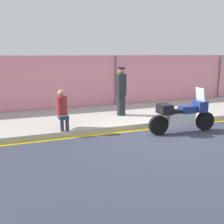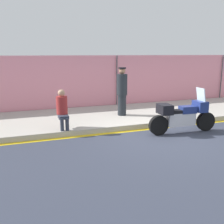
% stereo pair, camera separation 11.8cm
% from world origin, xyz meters
% --- Properties ---
extents(ground_plane, '(120.00, 120.00, 0.00)m').
position_xyz_m(ground_plane, '(0.00, 0.00, 0.00)').
color(ground_plane, '#333847').
extents(sidewalk, '(43.57, 3.47, 0.17)m').
position_xyz_m(sidewalk, '(0.00, 2.55, 0.09)').
color(sidewalk, '#ADA89E').
rests_on(sidewalk, ground_plane).
extents(curb_paint_stripe, '(43.57, 0.18, 0.01)m').
position_xyz_m(curb_paint_stripe, '(0.00, 0.73, 0.00)').
color(curb_paint_stripe, gold).
rests_on(curb_paint_stripe, ground_plane).
extents(storefront_fence, '(41.39, 0.17, 2.39)m').
position_xyz_m(storefront_fence, '(-0.00, 4.38, 1.20)').
color(storefront_fence, pink).
rests_on(storefront_fence, ground_plane).
extents(motorcycle, '(2.31, 0.57, 1.42)m').
position_xyz_m(motorcycle, '(0.62, 0.02, 0.56)').
color(motorcycle, black).
rests_on(motorcycle, ground_plane).
extents(officer_standing, '(0.39, 0.39, 1.80)m').
position_xyz_m(officer_standing, '(-0.55, 2.26, 1.10)').
color(officer_standing, '#1E2328').
rests_on(officer_standing, sidewalk).
extents(person_seated_on_curb, '(0.35, 0.62, 1.21)m').
position_xyz_m(person_seated_on_curb, '(-2.95, 1.25, 0.84)').
color(person_seated_on_curb, '#2D3342').
rests_on(person_seated_on_curb, sidewalk).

